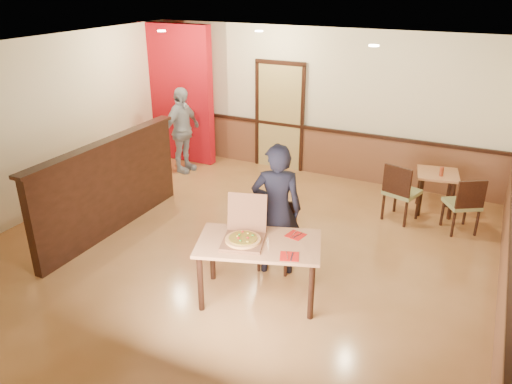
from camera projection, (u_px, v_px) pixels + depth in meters
floor at (234, 252)px, 7.16m from camera, size 7.00×7.00×0.00m
ceiling at (229, 52)px, 6.04m from camera, size 7.00×7.00×0.00m
wall_back at (319, 104)px, 9.48m from camera, size 7.00×0.00×7.00m
wall_left at (40, 128)px, 8.00m from camera, size 0.00×7.00×7.00m
wainscot_back at (316, 151)px, 9.84m from camera, size 7.00×0.04×0.90m
chair_rail_back at (317, 129)px, 9.64m from camera, size 7.00×0.06×0.06m
wainscot_right at (505, 286)px, 5.59m from camera, size 0.04×7.00×0.90m
chair_rail_right at (512, 250)px, 5.41m from camera, size 0.06×7.00×0.06m
back_door at (280, 117)px, 9.91m from camera, size 0.90×0.06×2.10m
booth_partition at (109, 186)px, 7.51m from camera, size 0.20×3.10×1.44m
red_accent_panel at (177, 94)px, 10.23m from camera, size 1.60×0.20×2.78m
spot_a at (162, 31)px, 8.45m from camera, size 0.14×0.14×0.02m
spot_b at (259, 31)px, 8.43m from camera, size 0.14×0.14×0.02m
spot_c at (374, 46)px, 6.72m from camera, size 0.14×0.14×0.02m
main_table at (259, 250)px, 5.91m from camera, size 1.63×1.24×0.77m
diner_chair at (278, 232)px, 6.67m from camera, size 0.49×0.49×0.91m
side_chair_left at (400, 190)px, 7.88m from camera, size 0.60×0.60×0.97m
side_chair_right at (464, 203)px, 7.51m from camera, size 0.62×0.62×0.92m
side_table at (437, 182)px, 8.20m from camera, size 0.75×0.75×0.69m
diner at (277, 210)px, 6.38m from camera, size 0.77×0.65×1.79m
passerby at (182, 130)px, 9.79m from camera, size 0.52×1.03×1.69m
pizza_box at (244, 236)px, 5.86m from camera, size 0.62×0.67×0.50m
pizza at (243, 240)px, 5.82m from camera, size 0.48×0.48×0.03m
napkin_near at (289, 256)px, 5.56m from camera, size 0.27×0.27×0.01m
napkin_far at (296, 235)px, 6.01m from camera, size 0.24×0.24×0.01m
condiment at (442, 171)px, 7.98m from camera, size 0.06×0.06×0.15m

